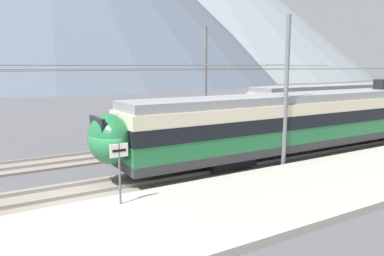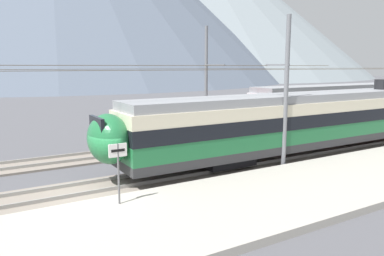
{
  "view_description": "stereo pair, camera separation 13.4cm",
  "coord_description": "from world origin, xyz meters",
  "px_view_note": "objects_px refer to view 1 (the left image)",
  "views": [
    {
      "loc": [
        -4.19,
        -14.8,
        5.47
      ],
      "look_at": [
        6.51,
        2.87,
        2.06
      ],
      "focal_mm": 35.11,
      "sensor_mm": 36.0,
      "label": 1
    },
    {
      "loc": [
        -4.08,
        -14.87,
        5.47
      ],
      "look_at": [
        6.51,
        2.87,
        2.06
      ],
      "focal_mm": 35.11,
      "sensor_mm": 36.0,
      "label": 2
    }
  ],
  "objects_px": {
    "train_far_track": "(360,101)",
    "catenary_mast_mid": "(285,91)",
    "train_near_platform": "(332,117)",
    "catenary_mast_far_side": "(207,81)",
    "platform_sign": "(119,160)"
  },
  "relations": [
    {
      "from": "train_near_platform",
      "to": "catenary_mast_far_side",
      "type": "height_order",
      "value": "catenary_mast_far_side"
    },
    {
      "from": "catenary_mast_mid",
      "to": "catenary_mast_far_side",
      "type": "relative_size",
      "value": 1.0
    },
    {
      "from": "catenary_mast_far_side",
      "to": "platform_sign",
      "type": "relative_size",
      "value": 21.41
    },
    {
      "from": "train_near_platform",
      "to": "catenary_mast_far_side",
      "type": "relative_size",
      "value": 0.63
    },
    {
      "from": "catenary_mast_mid",
      "to": "platform_sign",
      "type": "height_order",
      "value": "catenary_mast_mid"
    },
    {
      "from": "catenary_mast_mid",
      "to": "platform_sign",
      "type": "relative_size",
      "value": 21.41
    },
    {
      "from": "catenary_mast_mid",
      "to": "catenary_mast_far_side",
      "type": "height_order",
      "value": "catenary_mast_far_side"
    },
    {
      "from": "train_far_track",
      "to": "catenary_mast_far_side",
      "type": "height_order",
      "value": "catenary_mast_far_side"
    },
    {
      "from": "catenary_mast_mid",
      "to": "catenary_mast_far_side",
      "type": "xyz_separation_m",
      "value": [
        1.22,
        9.38,
        0.17
      ]
    },
    {
      "from": "train_near_platform",
      "to": "train_far_track",
      "type": "xyz_separation_m",
      "value": [
        11.44,
        5.94,
        -0.0
      ]
    },
    {
      "from": "train_near_platform",
      "to": "train_far_track",
      "type": "bearing_deg",
      "value": 27.45
    },
    {
      "from": "catenary_mast_mid",
      "to": "platform_sign",
      "type": "distance_m",
      "value": 10.2
    },
    {
      "from": "train_far_track",
      "to": "catenary_mast_mid",
      "type": "relative_size",
      "value": 0.56
    },
    {
      "from": "train_far_track",
      "to": "platform_sign",
      "type": "distance_m",
      "value": 28.38
    },
    {
      "from": "train_far_track",
      "to": "catenary_mast_mid",
      "type": "distance_m",
      "value": 18.72
    }
  ]
}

